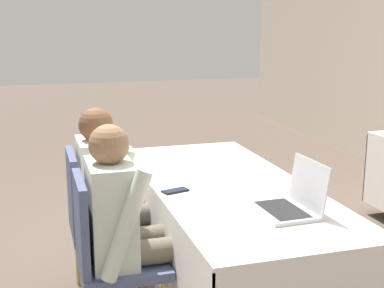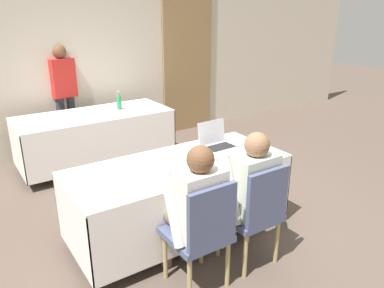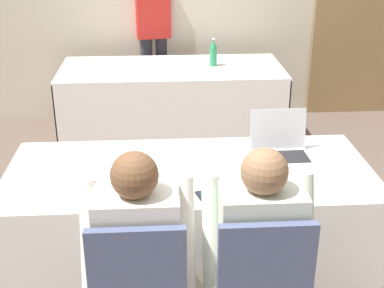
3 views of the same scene
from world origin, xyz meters
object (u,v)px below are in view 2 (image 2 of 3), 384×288
object	(u,v)px
laptop	(217,143)
person_red_shirt	(64,92)
chair_near_right	(255,211)
person_checkered_shirt	(194,206)
water_bottle	(119,101)
chair_near_left	(202,231)
person_white_shirt	(248,189)
cell_phone	(206,173)

from	to	relation	value
laptop	person_red_shirt	distance (m)	2.82
laptop	chair_near_right	xyz separation A→B (m)	(-0.28, -0.87, -0.27)
laptop	person_checkered_shirt	distance (m)	1.12
water_bottle	chair_near_left	world-z (taller)	water_bottle
water_bottle	chair_near_left	size ratio (longest dim) A/B	0.28
chair_near_left	person_red_shirt	bearing A→B (deg)	-91.00
chair_near_left	person_white_shirt	world-z (taller)	person_white_shirt
laptop	chair_near_right	distance (m)	0.95
person_white_shirt	chair_near_right	bearing A→B (deg)	90.00
laptop	cell_phone	size ratio (longest dim) A/B	2.11
cell_phone	chair_near_right	world-z (taller)	chair_near_right
laptop	person_red_shirt	size ratio (longest dim) A/B	0.21
cell_phone	chair_near_left	distance (m)	0.58
cell_phone	water_bottle	distance (m)	2.48
person_checkered_shirt	person_red_shirt	xyz separation A→B (m)	(0.06, 3.48, 0.25)
person_red_shirt	chair_near_right	bearing A→B (deg)	-91.42
water_bottle	person_red_shirt	bearing A→B (deg)	127.73
laptop	person_white_shirt	world-z (taller)	person_white_shirt
laptop	chair_near_right	size ratio (longest dim) A/B	0.37
water_bottle	chair_near_right	xyz separation A→B (m)	(-0.08, -2.87, -0.34)
laptop	chair_near_right	bearing A→B (deg)	-109.38
cell_phone	person_white_shirt	distance (m)	0.37
person_white_shirt	person_red_shirt	bearing A→B (deg)	-82.31
chair_near_left	chair_near_right	bearing A→B (deg)	-180.00
laptop	person_white_shirt	distance (m)	0.82
chair_near_right	cell_phone	bearing A→B (deg)	-63.74
cell_phone	person_red_shirt	bearing A→B (deg)	79.07
water_bottle	chair_near_right	world-z (taller)	water_bottle
person_red_shirt	cell_phone	bearing A→B (deg)	-94.08
person_white_shirt	laptop	bearing A→B (deg)	-109.75
water_bottle	cell_phone	bearing A→B (deg)	-96.54
cell_phone	chair_near_left	xyz separation A→B (m)	(-0.33, -0.41, -0.23)
laptop	person_white_shirt	bearing A→B (deg)	-111.58
person_checkered_shirt	person_red_shirt	bearing A→B (deg)	-91.03
laptop	person_white_shirt	size ratio (longest dim) A/B	0.29
water_bottle	person_checkered_shirt	distance (m)	2.84
chair_near_right	water_bottle	bearing A→B (deg)	-91.59
laptop	chair_near_left	world-z (taller)	laptop
chair_near_right	chair_near_left	bearing A→B (deg)	0.00
chair_near_left	person_red_shirt	distance (m)	3.61
cell_phone	person_red_shirt	xyz separation A→B (m)	(-0.27, 3.17, 0.17)
cell_phone	person_red_shirt	size ratio (longest dim) A/B	0.10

